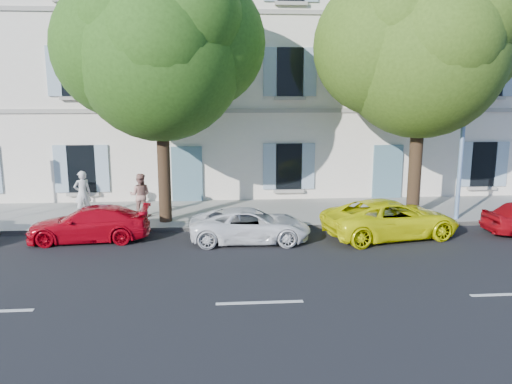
{
  "coord_description": "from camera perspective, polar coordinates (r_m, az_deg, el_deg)",
  "views": [
    {
      "loc": [
        -0.93,
        -14.63,
        4.66
      ],
      "look_at": [
        0.4,
        2.0,
        1.4
      ],
      "focal_mm": 35.0,
      "sensor_mm": 36.0,
      "label": 1
    }
  ],
  "objects": [
    {
      "name": "ground",
      "position": [
        15.38,
        -0.88,
        -6.58
      ],
      "size": [
        90.0,
        90.0,
        0.0
      ],
      "primitive_type": "plane",
      "color": "black"
    },
    {
      "name": "sidewalk",
      "position": [
        19.64,
        -1.72,
        -2.45
      ],
      "size": [
        36.0,
        4.5,
        0.15
      ],
      "primitive_type": "cube",
      "color": "#A09E96",
      "rests_on": "ground"
    },
    {
      "name": "kerb",
      "position": [
        17.54,
        -1.36,
        -4.08
      ],
      "size": [
        36.0,
        0.16,
        0.16
      ],
      "primitive_type": "cube",
      "color": "#9E998E",
      "rests_on": "ground"
    },
    {
      "name": "building",
      "position": [
        24.88,
        -2.49,
        14.13
      ],
      "size": [
        28.0,
        7.0,
        12.0
      ],
      "primitive_type": "cube",
      "color": "white",
      "rests_on": "ground"
    },
    {
      "name": "car_red_coupe",
      "position": [
        17.03,
        -18.52,
        -3.46
      ],
      "size": [
        3.9,
        1.69,
        1.12
      ],
      "primitive_type": "imported",
      "rotation": [
        0.0,
        0.0,
        4.74
      ],
      "color": "#B60514",
      "rests_on": "ground"
    },
    {
      "name": "car_white_coupe",
      "position": [
        16.06,
        -0.65,
        -3.82
      ],
      "size": [
        3.91,
        1.88,
        1.07
      ],
      "primitive_type": "imported",
      "rotation": [
        0.0,
        0.0,
        1.54
      ],
      "color": "white",
      "rests_on": "ground"
    },
    {
      "name": "car_yellow_supercar",
      "position": [
        17.11,
        15.17,
        -2.96
      ],
      "size": [
        4.85,
        2.94,
        1.26
      ],
      "primitive_type": "imported",
      "rotation": [
        0.0,
        0.0,
        1.77
      ],
      "color": "#EEEE0A",
      "rests_on": "ground"
    },
    {
      "name": "tree_left",
      "position": [
        17.93,
        -10.91,
        14.92
      ],
      "size": [
        5.79,
        5.79,
        8.98
      ],
      "color": "#3A2819",
      "rests_on": "sidewalk"
    },
    {
      "name": "tree_right",
      "position": [
        19.46,
        18.43,
        14.59
      ],
      "size": [
        5.96,
        5.96,
        9.19
      ],
      "color": "#3A2819",
      "rests_on": "sidewalk"
    },
    {
      "name": "street_lamp",
      "position": [
        19.27,
        23.07,
        10.21
      ],
      "size": [
        0.25,
        1.69,
        7.97
      ],
      "color": "#7293BF",
      "rests_on": "sidewalk"
    },
    {
      "name": "pedestrian_a",
      "position": [
        19.87,
        -19.21,
        -0.15
      ],
      "size": [
        0.75,
        0.66,
        1.72
      ],
      "primitive_type": "imported",
      "rotation": [
        0.0,
        0.0,
        3.65
      ],
      "color": "silver",
      "rests_on": "sidewalk"
    },
    {
      "name": "pedestrian_b",
      "position": [
        19.16,
        -13.1,
        -0.35
      ],
      "size": [
        0.82,
        0.65,
        1.63
      ],
      "primitive_type": "imported",
      "rotation": [
        0.0,
        0.0,
        3.1
      ],
      "color": "tan",
      "rests_on": "sidewalk"
    }
  ]
}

